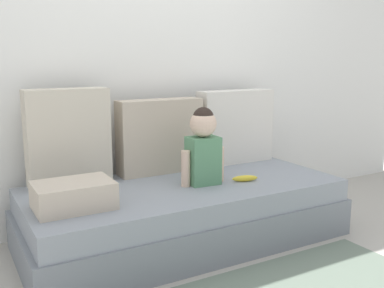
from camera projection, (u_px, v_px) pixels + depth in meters
name	position (u px, v px, depth m)	size (l,w,h in m)	color
ground_plane	(185.00, 240.00, 2.85)	(12.00, 12.00, 0.00)	#B2ADA3
back_wall	(145.00, 59.00, 3.12)	(5.20, 0.10, 2.27)	white
couch	(185.00, 213.00, 2.81)	(2.00, 0.90, 0.37)	gray
throw_pillow_left	(68.00, 137.00, 2.72)	(0.50, 0.16, 0.59)	beige
throw_pillow_center	(160.00, 136.00, 3.03)	(0.59, 0.16, 0.50)	#C1B29E
throw_pillow_right	(235.00, 127.00, 3.32)	(0.59, 0.16, 0.54)	silver
toddler	(203.00, 145.00, 2.74)	(0.30, 0.17, 0.48)	#568E66
banana	(245.00, 178.00, 2.83)	(0.17, 0.04, 0.04)	yellow
folded_blanket	(74.00, 195.00, 2.32)	(0.40, 0.28, 0.14)	beige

